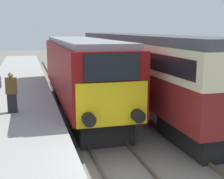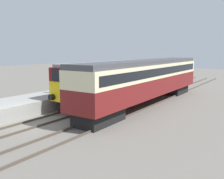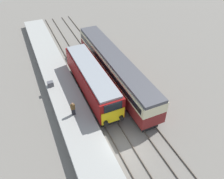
{
  "view_description": "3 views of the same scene",
  "coord_description": "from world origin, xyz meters",
  "px_view_note": "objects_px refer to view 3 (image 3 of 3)",
  "views": [
    {
      "loc": [
        -2.7,
        -7.07,
        4.23
      ],
      "look_at": [
        0.0,
        2.81,
        2.26
      ],
      "focal_mm": 50.0,
      "sensor_mm": 36.0,
      "label": 1
    },
    {
      "loc": [
        13.05,
        -10.05,
        4.75
      ],
      "look_at": [
        1.7,
        6.81,
        1.6
      ],
      "focal_mm": 40.0,
      "sensor_mm": 36.0,
      "label": 2
    },
    {
      "loc": [
        -6.26,
        -10.88,
        17.46
      ],
      "look_at": [
        1.7,
        6.81,
        1.6
      ],
      "focal_mm": 35.0,
      "sensor_mm": 36.0,
      "label": 3
    }
  ],
  "objects_px": {
    "passenger_carriage": "(114,67)",
    "luggage_crate": "(50,84)",
    "locomotive": "(92,80)",
    "person_on_platform": "(73,109)"
  },
  "relations": [
    {
      "from": "luggage_crate",
      "to": "person_on_platform",
      "type": "bearing_deg",
      "value": -78.52
    },
    {
      "from": "passenger_carriage",
      "to": "luggage_crate",
      "type": "bearing_deg",
      "value": 171.48
    },
    {
      "from": "locomotive",
      "to": "person_on_platform",
      "type": "relative_size",
      "value": 7.98
    },
    {
      "from": "passenger_carriage",
      "to": "locomotive",
      "type": "bearing_deg",
      "value": -162.82
    },
    {
      "from": "locomotive",
      "to": "person_on_platform",
      "type": "xyz_separation_m",
      "value": [
        -3.34,
        -3.53,
        -0.25
      ]
    },
    {
      "from": "locomotive",
      "to": "luggage_crate",
      "type": "distance_m",
      "value": 5.09
    },
    {
      "from": "person_on_platform",
      "to": "luggage_crate",
      "type": "height_order",
      "value": "person_on_platform"
    },
    {
      "from": "locomotive",
      "to": "passenger_carriage",
      "type": "distance_m",
      "value": 3.57
    },
    {
      "from": "locomotive",
      "to": "passenger_carriage",
      "type": "height_order",
      "value": "passenger_carriage"
    },
    {
      "from": "passenger_carriage",
      "to": "person_on_platform",
      "type": "height_order",
      "value": "passenger_carriage"
    }
  ]
}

